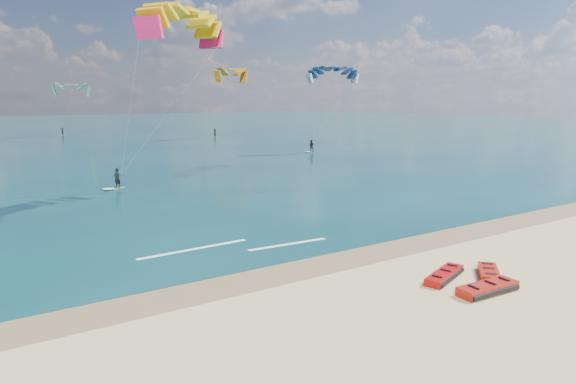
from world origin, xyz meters
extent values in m
plane|color=tan|center=(0.00, 40.00, 0.00)|extent=(320.00, 320.00, 0.00)
cube|color=brown|center=(0.00, 3.00, 0.00)|extent=(320.00, 2.40, 0.01)
cube|color=#0A2F38|center=(0.00, 104.00, 0.02)|extent=(320.00, 200.00, 0.04)
cube|color=#C9F01C|center=(0.05, 27.04, 0.07)|extent=(1.26, 0.88, 0.05)
imported|color=black|center=(0.05, 27.04, 0.89)|extent=(0.70, 0.63, 1.62)
cylinder|color=black|center=(0.32, 26.77, 1.12)|extent=(0.46, 0.25, 0.04)
cube|color=gold|center=(29.16, 40.90, 0.07)|extent=(1.24, 0.48, 0.05)
imported|color=black|center=(29.16, 40.90, 0.85)|extent=(0.94, 0.89, 1.54)
cylinder|color=black|center=(29.43, 40.63, 1.11)|extent=(0.49, 0.08, 0.04)
cube|color=white|center=(-1.46, 8.10, 0.04)|extent=(5.65, 0.45, 0.01)
cube|color=white|center=(2.77, 6.30, 0.04)|extent=(4.33, 0.55, 0.01)
camera|label=1|loc=(-10.72, -14.23, 7.26)|focal=32.00mm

